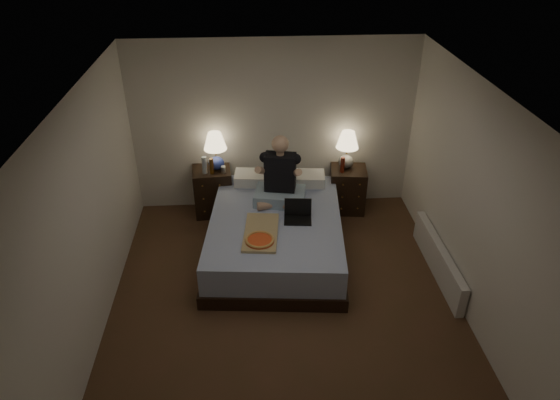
{
  "coord_description": "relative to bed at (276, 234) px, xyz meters",
  "views": [
    {
      "loc": [
        -0.35,
        -4.32,
        4.03
      ],
      "look_at": [
        0.0,
        0.9,
        0.85
      ],
      "focal_mm": 32.0,
      "sensor_mm": 36.0,
      "label": 1
    }
  ],
  "objects": [
    {
      "name": "radiator",
      "position": [
        1.98,
        -0.57,
        -0.08
      ],
      "size": [
        0.1,
        1.6,
        0.4
      ],
      "primitive_type": "cube",
      "color": "silver",
      "rests_on": "floor"
    },
    {
      "name": "nightstand_right",
      "position": [
        1.12,
        1.0,
        0.06
      ],
      "size": [
        0.57,
        0.52,
        0.67
      ],
      "primitive_type": "cube",
      "rotation": [
        0.0,
        0.0,
        -0.12
      ],
      "color": "black",
      "rests_on": "floor"
    },
    {
      "name": "beer_bottle_right",
      "position": [
        1.01,
        0.93,
        0.51
      ],
      "size": [
        0.06,
        0.06,
        0.23
      ],
      "primitive_type": "cylinder",
      "color": "#611C0D",
      "rests_on": "nightstand_right"
    },
    {
      "name": "pizza_box",
      "position": [
        -0.22,
        -0.56,
        0.32
      ],
      "size": [
        0.48,
        0.8,
        0.08
      ],
      "primitive_type": null,
      "rotation": [
        0.0,
        0.0,
        -0.11
      ],
      "color": "tan",
      "rests_on": "bed"
    },
    {
      "name": "ceiling",
      "position": [
        0.05,
        -0.98,
        2.22
      ],
      "size": [
        4.0,
        4.5,
        0.0
      ],
      "primitive_type": "cube",
      "rotation": [
        3.14,
        0.0,
        0.0
      ],
      "color": "white",
      "rests_on": "ground"
    },
    {
      "name": "nightstand_left",
      "position": [
        -0.86,
        1.07,
        0.08
      ],
      "size": [
        0.58,
        0.53,
        0.7
      ],
      "primitive_type": "cube",
      "rotation": [
        0.0,
        0.0,
        0.09
      ],
      "color": "black",
      "rests_on": "floor"
    },
    {
      "name": "lamp_left",
      "position": [
        -0.78,
        1.07,
        0.71
      ],
      "size": [
        0.37,
        0.37,
        0.56
      ],
      "primitive_type": null,
      "rotation": [
        0.0,
        0.0,
        0.17
      ],
      "color": "#2A3B9B",
      "rests_on": "nightstand_left"
    },
    {
      "name": "beer_bottle_left",
      "position": [
        -0.84,
        0.94,
        0.54
      ],
      "size": [
        0.06,
        0.06,
        0.23
      ],
      "primitive_type": "cylinder",
      "color": "#512E0B",
      "rests_on": "nightstand_left"
    },
    {
      "name": "person",
      "position": [
        0.08,
        0.37,
        0.74
      ],
      "size": [
        0.75,
        0.64,
        0.93
      ],
      "primitive_type": null,
      "rotation": [
        0.0,
        0.0,
        -0.19
      ],
      "color": "black",
      "rests_on": "bed"
    },
    {
      "name": "bed",
      "position": [
        0.0,
        0.0,
        0.0
      ],
      "size": [
        1.85,
        2.35,
        0.55
      ],
      "primitive_type": "cube",
      "rotation": [
        0.0,
        0.0,
        -0.09
      ],
      "color": "#5B75B7",
      "rests_on": "floor"
    },
    {
      "name": "wall_left",
      "position": [
        -1.95,
        -0.98,
        0.97
      ],
      "size": [
        0.0,
        4.5,
        2.5
      ],
      "primitive_type": "cube",
      "rotation": [
        1.57,
        0.0,
        1.57
      ],
      "color": "silver",
      "rests_on": "ground"
    },
    {
      "name": "wall_right",
      "position": [
        2.05,
        -0.98,
        0.97
      ],
      "size": [
        0.0,
        4.5,
        2.5
      ],
      "primitive_type": "cube",
      "rotation": [
        1.57,
        0.0,
        -1.57
      ],
      "color": "silver",
      "rests_on": "ground"
    },
    {
      "name": "laptop",
      "position": [
        0.27,
        -0.11,
        0.4
      ],
      "size": [
        0.37,
        0.31,
        0.24
      ],
      "primitive_type": null,
      "rotation": [
        0.0,
        0.0,
        -0.1
      ],
      "color": "black",
      "rests_on": "bed"
    },
    {
      "name": "wall_front",
      "position": [
        0.05,
        -3.23,
        0.97
      ],
      "size": [
        4.0,
        0.0,
        2.5
      ],
      "primitive_type": "cube",
      "rotation": [
        -1.57,
        0.0,
        0.0
      ],
      "color": "silver",
      "rests_on": "ground"
    },
    {
      "name": "water_bottle",
      "position": [
        -0.94,
        0.96,
        0.55
      ],
      "size": [
        0.07,
        0.07,
        0.25
      ],
      "primitive_type": "cylinder",
      "color": "silver",
      "rests_on": "nightstand_left"
    },
    {
      "name": "wall_back",
      "position": [
        0.05,
        1.27,
        0.97
      ],
      "size": [
        4.0,
        0.0,
        2.5
      ],
      "primitive_type": "cube",
      "rotation": [
        1.57,
        0.0,
        0.0
      ],
      "color": "silver",
      "rests_on": "ground"
    },
    {
      "name": "lamp_right",
      "position": [
        1.09,
        1.07,
        0.67
      ],
      "size": [
        0.33,
        0.33,
        0.56
      ],
      "primitive_type": null,
      "rotation": [
        0.0,
        0.0,
        -0.02
      ],
      "color": "gray",
      "rests_on": "nightstand_right"
    },
    {
      "name": "floor",
      "position": [
        0.05,
        -0.98,
        -0.28
      ],
      "size": [
        4.0,
        4.5,
        0.0
      ],
      "primitive_type": "cube",
      "color": "brown",
      "rests_on": "ground"
    },
    {
      "name": "soda_can",
      "position": [
        -0.68,
        0.95,
        0.48
      ],
      "size": [
        0.07,
        0.07,
        0.1
      ],
      "primitive_type": "cylinder",
      "color": "#A5A5A1",
      "rests_on": "nightstand_left"
    }
  ]
}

